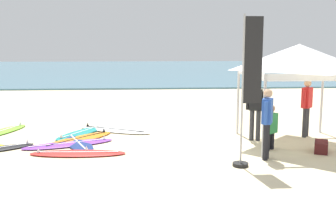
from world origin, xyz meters
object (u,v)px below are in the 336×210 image
object	(u,v)px
person_red	(307,104)
person_black	(256,107)
canopy_tent	(299,58)
surfboard_teal	(81,133)
surfboard_white	(114,130)
banner_flag	(247,98)
surfboard_lime	(3,131)
person_blue	(267,119)
surfboard_purple	(69,144)
surfboard_navy	(78,143)
person_green	(270,125)
surfboard_orange	(78,139)
surfboard_red	(78,153)
gear_bag_near_tent	(321,147)

from	to	relation	value
person_red	person_black	size ratio (longest dim) A/B	1.00
canopy_tent	surfboard_teal	size ratio (longest dim) A/B	1.22
surfboard_white	banner_flag	distance (m)	5.31
surfboard_lime	person_blue	size ratio (longest dim) A/B	1.30
surfboard_white	person_red	size ratio (longest dim) A/B	1.48
canopy_tent	surfboard_purple	distance (m)	6.70
surfboard_navy	person_green	distance (m)	5.23
surfboard_orange	surfboard_navy	size ratio (longest dim) A/B	1.01
surfboard_purple	person_green	world-z (taller)	person_green
surfboard_red	person_blue	size ratio (longest dim) A/B	1.42
surfboard_lime	person_red	world-z (taller)	person_red
surfboard_orange	surfboard_lime	world-z (taller)	same
surfboard_orange	banner_flag	xyz separation A→B (m)	(4.19, -2.71, 1.54)
surfboard_red	gear_bag_near_tent	bearing A→B (deg)	-1.62
person_red	surfboard_navy	bearing A→B (deg)	-175.59
surfboard_lime	surfboard_teal	xyz separation A→B (m)	(2.48, -0.36, -0.00)
person_red	surfboard_white	bearing A→B (deg)	168.60
surfboard_orange	surfboard_teal	world-z (taller)	same
surfboard_lime	person_blue	world-z (taller)	person_blue
surfboard_orange	surfboard_lime	xyz separation A→B (m)	(-2.52, 1.24, 0.00)
person_blue	gear_bag_near_tent	bearing A→B (deg)	17.92
canopy_tent	surfboard_lime	distance (m)	9.16
person_black	person_green	xyz separation A→B (m)	(0.11, -1.02, -0.33)
surfboard_orange	person_green	size ratio (longest dim) A/B	2.00
gear_bag_near_tent	surfboard_purple	bearing A→B (deg)	170.16
canopy_tent	person_black	xyz separation A→B (m)	(-1.03, 0.42, -1.40)
person_red	gear_bag_near_tent	world-z (taller)	person_red
canopy_tent	surfboard_purple	size ratio (longest dim) A/B	1.08
surfboard_orange	surfboard_white	bearing A→B (deg)	51.62
surfboard_purple	banner_flag	world-z (taller)	banner_flag
surfboard_navy	gear_bag_near_tent	size ratio (longest dim) A/B	3.97
surfboard_red	surfboard_purple	xyz separation A→B (m)	(-0.39, 0.97, -0.00)
surfboard_navy	person_blue	world-z (taller)	person_blue
person_red	person_black	bearing A→B (deg)	-167.47
surfboard_purple	person_blue	size ratio (longest dim) A/B	1.49
surfboard_purple	person_red	world-z (taller)	person_red
surfboard_purple	person_red	distance (m)	6.98
surfboard_teal	person_green	world-z (taller)	person_green
surfboard_white	surfboard_navy	xyz separation A→B (m)	(-0.89, -1.67, 0.00)
surfboard_orange	gear_bag_near_tent	bearing A→B (deg)	-14.52
surfboard_red	surfboard_teal	size ratio (longest dim) A/B	1.08
person_red	gear_bag_near_tent	distance (m)	1.94
surfboard_red	banner_flag	world-z (taller)	banner_flag
surfboard_lime	banner_flag	xyz separation A→B (m)	(6.71, -3.95, 1.54)
person_green	person_blue	bearing A→B (deg)	-113.24
surfboard_orange	surfboard_navy	world-z (taller)	same
surfboard_navy	person_green	bearing A→B (deg)	-9.72
person_black	surfboard_navy	bearing A→B (deg)	-178.31
surfboard_teal	person_red	xyz separation A→B (m)	(6.77, -0.83, 0.95)
surfboard_white	person_black	distance (m)	4.49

